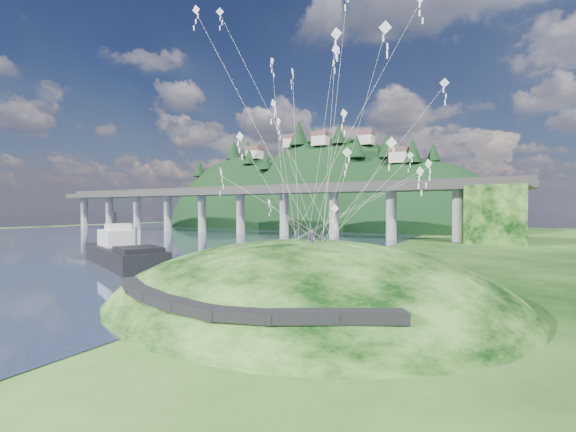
% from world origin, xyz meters
% --- Properties ---
extents(ground, '(320.00, 320.00, 0.00)m').
position_xyz_m(ground, '(0.00, 0.00, 0.00)').
color(ground, black).
rests_on(ground, ground).
extents(water, '(240.00, 240.00, 0.00)m').
position_xyz_m(water, '(-72.00, 30.00, 0.01)').
color(water, '#303E59').
rests_on(water, ground).
extents(grass_hill, '(36.00, 32.00, 13.00)m').
position_xyz_m(grass_hill, '(8.00, 2.00, -1.50)').
color(grass_hill, black).
rests_on(grass_hill, ground).
extents(footpath, '(22.29, 5.84, 0.83)m').
position_xyz_m(footpath, '(7.46, -9.74, 2.08)').
color(footpath, black).
rests_on(footpath, ground).
extents(bridge, '(160.00, 11.00, 15.00)m').
position_xyz_m(bridge, '(-26.46, 70.07, 9.70)').
color(bridge, '#2D2B2B').
rests_on(bridge, ground).
extents(far_ridge, '(153.00, 70.00, 94.50)m').
position_xyz_m(far_ridge, '(-43.58, 122.17, -7.44)').
color(far_ridge, black).
rests_on(far_ridge, ground).
extents(work_barge, '(21.35, 13.59, 7.29)m').
position_xyz_m(work_barge, '(-22.90, 7.83, 1.83)').
color(work_barge, black).
rests_on(work_barge, ground).
extents(wooden_dock, '(15.36, 3.93, 1.09)m').
position_xyz_m(wooden_dock, '(-9.27, 6.02, 0.48)').
color(wooden_dock, '#3B2C18').
rests_on(wooden_dock, ground).
extents(kite_flyers, '(0.97, 2.88, 1.57)m').
position_xyz_m(kite_flyers, '(8.95, 2.54, 5.75)').
color(kite_flyers, '#262833').
rests_on(kite_flyers, ground).
extents(kite_swarm, '(19.30, 16.48, 19.87)m').
position_xyz_m(kite_swarm, '(9.66, 3.02, 17.09)').
color(kite_swarm, white).
rests_on(kite_swarm, ground).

